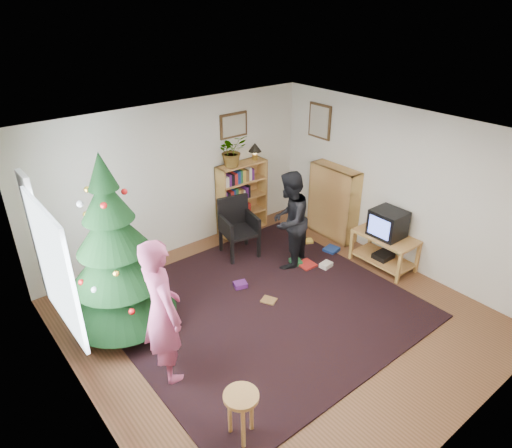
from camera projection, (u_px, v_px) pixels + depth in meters
floor at (276, 318)px, 6.22m from camera, size 5.00×5.00×0.00m
ceiling at (281, 140)px, 5.07m from camera, size 5.00×5.00×0.00m
wall_back at (176, 179)px, 7.38m from camera, size 5.00×0.02×2.50m
wall_front at (470, 348)px, 3.92m from camera, size 5.00×0.02×2.50m
wall_left at (77, 319)px, 4.25m from camera, size 0.02×5.00×2.50m
wall_right at (400, 189)px, 7.04m from camera, size 0.02×5.00×2.50m
rug at (262, 307)px, 6.42m from camera, size 3.80×3.60×0.02m
window_pane at (55, 268)px, 4.57m from camera, size 0.04×1.20×1.40m
curtain at (38, 240)px, 5.08m from camera, size 0.06×0.35×1.60m
picture_back at (234, 125)px, 7.68m from camera, size 0.55×0.03×0.42m
picture_right at (320, 121)px, 7.92m from camera, size 0.03×0.50×0.60m
christmas_tree at (116, 263)px, 5.56m from camera, size 1.34×1.34×2.43m
bookshelf_back at (242, 197)px, 8.21m from camera, size 0.95×0.30×1.30m
bookshelf_right at (334, 201)px, 8.03m from camera, size 0.30×0.95×1.30m
tv_stand at (384, 247)px, 7.26m from camera, size 0.54×0.98×0.55m
crt_tv at (388, 223)px, 7.06m from camera, size 0.45×0.49×0.42m
armchair at (235, 224)px, 7.54m from camera, size 0.64×0.64×0.98m
stool at (241, 405)px, 4.37m from camera, size 0.35×0.35×0.58m
person_standing at (162, 311)px, 4.94m from camera, size 0.45×0.66×1.77m
person_by_chair at (289, 221)px, 7.08m from camera, size 0.96×0.88×1.58m
potted_plant at (232, 151)px, 7.68m from camera, size 0.52×0.46×0.54m
table_lamp at (255, 148)px, 7.99m from camera, size 0.23×0.23×0.31m
floor_clutter at (298, 266)px, 7.32m from camera, size 2.06×1.07×0.08m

